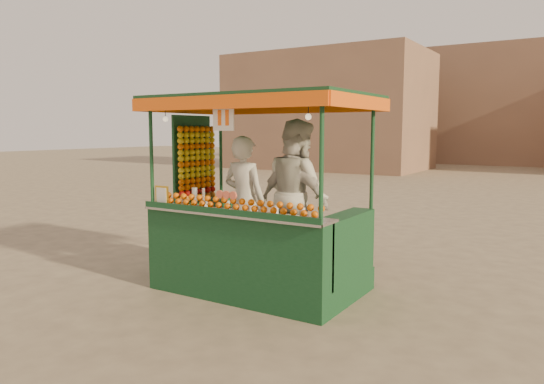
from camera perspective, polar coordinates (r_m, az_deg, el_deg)
The scene contains 7 objects.
ground at distance 6.32m, azimuth 1.24°, elevation -11.72°, with size 90.00×90.00×0.00m, color brown.
building_left at distance 27.91m, azimuth 6.30°, elevation 8.84°, with size 10.00×6.00×6.00m, color #8D6750.
building_center at distance 35.55m, azimuth 23.91°, elevation 8.67°, with size 14.00×7.00×7.00m, color #8D6750.
juice_cart at distance 6.44m, azimuth -2.26°, elevation -4.10°, with size 2.68×1.74×2.44m.
vendor_left at distance 6.56m, azimuth -3.09°, elevation -1.03°, with size 0.62×0.42×1.66m.
vendor_middle at distance 6.49m, azimuth 2.89°, elevation -0.17°, with size 1.16×1.11×1.88m.
vendor_right at distance 6.40m, azimuth 2.43°, elevation -1.25°, with size 1.00×0.47×1.66m.
Camera 1 is at (3.04, -5.16, 2.01)m, focal length 33.86 mm.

